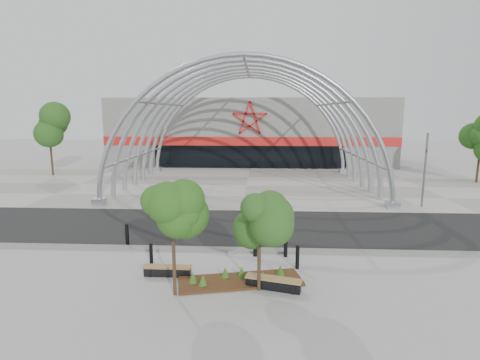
% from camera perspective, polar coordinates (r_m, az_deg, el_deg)
% --- Properties ---
extents(ground, '(140.00, 140.00, 0.00)m').
position_cam_1_polar(ground, '(17.94, -0.66, -10.51)').
color(ground, '#9F9F9A').
rests_on(ground, ground).
extents(road, '(140.00, 7.00, 0.02)m').
position_cam_1_polar(road, '(21.24, -0.07, -7.13)').
color(road, black).
rests_on(road, ground).
extents(forecourt, '(60.00, 17.00, 0.04)m').
position_cam_1_polar(forecourt, '(32.87, 1.02, -0.85)').
color(forecourt, gray).
rests_on(forecourt, ground).
extents(kerb, '(60.00, 0.50, 0.12)m').
position_cam_1_polar(kerb, '(17.69, -0.71, -10.61)').
color(kerb, slate).
rests_on(kerb, ground).
extents(arena_building, '(34.00, 15.24, 8.00)m').
position_cam_1_polar(arena_building, '(50.26, 1.72, 7.57)').
color(arena_building, slate).
rests_on(arena_building, ground).
extents(vault_canopy, '(20.80, 15.80, 20.36)m').
position_cam_1_polar(vault_canopy, '(32.88, 1.02, -0.85)').
color(vault_canopy, '#A4A9AE').
rests_on(vault_canopy, ground).
extents(planting_bed, '(4.87, 2.41, 0.49)m').
position_cam_1_polar(planting_bed, '(14.71, -0.19, -14.85)').
color(planting_bed, '#3E2311').
rests_on(planting_bed, ground).
extents(signal_pole, '(0.33, 0.71, 5.04)m').
position_cam_1_polar(signal_pole, '(27.81, 26.34, 1.50)').
color(signal_pole, slate).
rests_on(signal_pole, ground).
extents(street_tree_0, '(1.71, 1.71, 3.89)m').
position_cam_1_polar(street_tree_0, '(13.02, -10.23, -5.82)').
color(street_tree_0, '#302613').
rests_on(street_tree_0, ground).
extents(street_tree_1, '(1.57, 1.57, 3.71)m').
position_cam_1_polar(street_tree_1, '(13.21, 2.99, -6.02)').
color(street_tree_1, '#312717').
rests_on(street_tree_1, ground).
extents(bench_0, '(1.88, 0.43, 0.39)m').
position_cam_1_polar(bench_0, '(15.46, -10.96, -13.46)').
color(bench_0, black).
rests_on(bench_0, ground).
extents(bench_1, '(2.10, 0.96, 0.43)m').
position_cam_1_polar(bench_1, '(14.21, 5.09, -15.44)').
color(bench_1, black).
rests_on(bench_1, ground).
extents(bollard_0, '(0.17, 0.17, 1.06)m').
position_cam_1_polar(bollard_0, '(19.14, -16.83, -7.93)').
color(bollard_0, black).
rests_on(bollard_0, ground).
extents(bollard_1, '(0.15, 0.15, 0.94)m').
position_cam_1_polar(bollard_1, '(16.54, -13.39, -10.90)').
color(bollard_1, black).
rests_on(bollard_1, ground).
extents(bollard_2, '(0.18, 0.18, 1.11)m').
position_cam_1_polar(bollard_2, '(16.97, 2.35, -9.75)').
color(bollard_2, black).
rests_on(bollard_2, ground).
extents(bollard_3, '(0.16, 0.16, 0.99)m').
position_cam_1_polar(bollard_3, '(15.88, 8.74, -11.54)').
color(bollard_3, black).
rests_on(bollard_3, ground).
extents(bollard_4, '(0.17, 0.17, 1.06)m').
position_cam_1_polar(bollard_4, '(17.04, 6.98, -9.83)').
color(bollard_4, black).
rests_on(bollard_4, ground).
extents(bg_tree_0, '(3.00, 3.00, 6.45)m').
position_cam_1_polar(bg_tree_0, '(42.38, -27.09, 6.83)').
color(bg_tree_0, '#301F14').
rests_on(bg_tree_0, ground).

